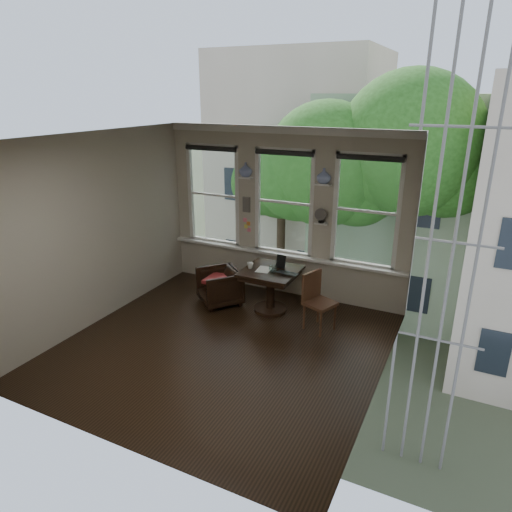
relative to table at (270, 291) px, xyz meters
The scene contains 25 objects.
ground 1.42m from the table, 95.76° to the right, with size 4.50×4.50×0.00m, color black.
ceiling 2.96m from the table, 95.76° to the right, with size 4.50×4.50×0.00m, color silver.
wall_back 1.44m from the table, 98.80° to the left, with size 4.50×4.50×0.00m, color #B8AC9D.
wall_front 3.79m from the table, 92.18° to the right, with size 4.50×4.50×0.00m, color #B8AC9D.
wall_left 2.97m from the table, 150.29° to the right, with size 4.50×4.50×0.00m, color #B8AC9D.
wall_right 2.75m from the table, 32.81° to the right, with size 4.50×4.50×0.00m, color #B8AC9D.
window_left 2.25m from the table, 150.78° to the left, with size 1.10×0.12×1.90m, color white, non-canonical shape.
window_center 1.60m from the table, 98.80° to the left, with size 1.10×0.12×1.90m, color white, non-canonical shape.
window_right 2.07m from the table, 34.07° to the left, with size 1.10×0.12×1.90m, color white, non-canonical shape.
shelf_left 2.08m from the table, 137.59° to the left, with size 0.26×0.16×0.03m, color white.
shelf_right 1.99m from the table, 53.28° to the left, with size 0.26×0.16×0.03m, color white.
intercom 1.71m from the table, 136.52° to the left, with size 0.14×0.06×0.28m, color #59544F.
sticky_notes 1.48m from the table, 136.34° to the left, with size 0.16×0.01×0.24m, color pink, non-canonical shape.
desk_fan 1.51m from the table, 52.57° to the left, with size 0.20×0.20×0.24m, color #59544F, non-canonical shape.
vase_left 2.20m from the table, 137.59° to the left, with size 0.24×0.24×0.25m, color white.
vase_right 2.11m from the table, 53.28° to the left, with size 0.24×0.24×0.25m, color white.
table is the anchor object (origin of this frame).
armchair_left 0.94m from the table, behind, with size 0.68×0.70×0.63m, color black.
cushion_red 0.94m from the table, behind, with size 0.45×0.45×0.06m, color maroon.
side_chair_right 1.00m from the table, 15.14° to the right, with size 0.42×0.42×0.92m, color #452A18, non-canonical shape.
laptop 0.52m from the table, 19.61° to the right, with size 0.36×0.23×0.03m, color black.
mug 0.55m from the table, 165.97° to the right, with size 0.11×0.11×0.10m, color white.
drinking_glass 0.44m from the table, 44.91° to the right, with size 0.14×0.14×0.11m, color white.
tablet 0.53m from the table, 57.33° to the left, with size 0.16×0.02×0.22m, color black.
papers 0.39m from the table, 160.63° to the right, with size 0.22×0.30×0.00m, color silver.
Camera 1 is at (3.02, -5.08, 3.54)m, focal length 32.00 mm.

